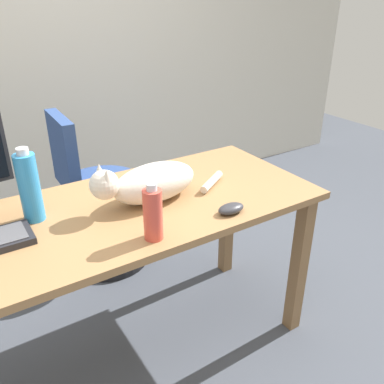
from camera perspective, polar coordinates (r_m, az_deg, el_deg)
The scene contains 8 objects.
ground_plane at distance 2.06m, azimuth -9.11°, elevation -21.41°, with size 8.00×8.00×0.00m, color #474C56.
back_wall at distance 2.90m, azimuth -24.59°, elevation 19.96°, with size 6.00×0.04×2.60m, color beige.
desk at distance 1.64m, azimuth -10.73°, elevation -5.85°, with size 1.67×0.67×0.76m.
office_chair at distance 2.43m, azimuth -13.33°, elevation -1.42°, with size 0.48×0.48×0.94m.
cat at distance 1.61m, azimuth -5.90°, elevation 1.33°, with size 0.61×0.21×0.20m.
computer_mouse at distance 1.55m, azimuth 5.47°, elevation -2.31°, with size 0.11×0.06×0.04m, color #333338.
water_bottle at distance 1.56m, azimuth -21.76°, elevation 0.64°, with size 0.08×0.08×0.28m.
spray_bottle at distance 1.36m, azimuth -5.48°, elevation -3.03°, with size 0.07×0.07×0.20m.
Camera 1 is at (-0.48, -1.31, 1.52)m, focal length 38.21 mm.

